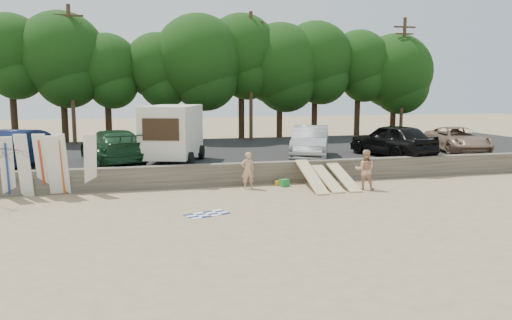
% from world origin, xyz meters
% --- Properties ---
extents(ground, '(120.00, 120.00, 0.00)m').
position_xyz_m(ground, '(0.00, 0.00, 0.00)').
color(ground, tan).
rests_on(ground, ground).
extents(seawall, '(44.00, 0.50, 1.00)m').
position_xyz_m(seawall, '(0.00, 3.00, 0.50)').
color(seawall, '#6B6356').
rests_on(seawall, ground).
extents(parking_lot, '(44.00, 14.50, 0.70)m').
position_xyz_m(parking_lot, '(0.00, 10.50, 0.35)').
color(parking_lot, '#282828').
rests_on(parking_lot, ground).
extents(treeline, '(33.43, 6.81, 9.12)m').
position_xyz_m(treeline, '(0.94, 17.50, 6.38)').
color(treeline, '#382616').
rests_on(treeline, parking_lot).
extents(utility_poles, '(25.80, 0.26, 9.00)m').
position_xyz_m(utility_poles, '(2.00, 16.00, 5.43)').
color(utility_poles, '#473321').
rests_on(utility_poles, parking_lot).
extents(box_trailer, '(3.54, 4.89, 2.82)m').
position_xyz_m(box_trailer, '(-4.44, 5.87, 2.28)').
color(box_trailer, beige).
rests_on(box_trailer, parking_lot).
extents(car_0, '(3.90, 5.61, 1.75)m').
position_xyz_m(car_0, '(-11.77, 5.69, 1.58)').
color(car_0, '#121C40').
rests_on(car_0, parking_lot).
extents(car_1, '(3.69, 6.10, 1.65)m').
position_xyz_m(car_1, '(-7.30, 6.53, 1.53)').
color(car_1, '#13351C').
rests_on(car_1, parking_lot).
extents(car_2, '(3.68, 5.43, 1.69)m').
position_xyz_m(car_2, '(2.74, 5.86, 1.55)').
color(car_2, gray).
rests_on(car_2, parking_lot).
extents(car_3, '(3.27, 5.58, 1.78)m').
position_xyz_m(car_3, '(7.28, 5.44, 1.59)').
color(car_3, black).
rests_on(car_3, parking_lot).
extents(car_4, '(3.34, 5.53, 1.43)m').
position_xyz_m(car_4, '(12.01, 6.34, 1.42)').
color(car_4, '#91725C').
rests_on(car_4, parking_lot).
extents(surfboard_upright_0, '(0.63, 0.91, 2.50)m').
position_xyz_m(surfboard_upright_0, '(-11.20, 2.47, 1.25)').
color(surfboard_upright_0, silver).
rests_on(surfboard_upright_0, ground).
extents(surfboard_upright_1, '(0.58, 0.61, 2.57)m').
position_xyz_m(surfboard_upright_1, '(-10.60, 2.52, 1.28)').
color(surfboard_upright_1, silver).
rests_on(surfboard_upright_1, ground).
extents(surfboard_upright_2, '(0.59, 0.67, 2.55)m').
position_xyz_m(surfboard_upright_2, '(-9.95, 2.63, 1.28)').
color(surfboard_upright_2, silver).
rests_on(surfboard_upright_2, ground).
extents(surfboard_upright_3, '(0.51, 0.84, 2.50)m').
position_xyz_m(surfboard_upright_3, '(-9.46, 2.41, 1.25)').
color(surfboard_upright_3, silver).
rests_on(surfboard_upright_3, ground).
extents(surfboard_upright_4, '(0.59, 0.70, 2.55)m').
position_xyz_m(surfboard_upright_4, '(-9.20, 2.53, 1.27)').
color(surfboard_upright_4, silver).
rests_on(surfboard_upright_4, ground).
extents(surfboard_upright_5, '(0.61, 0.83, 2.52)m').
position_xyz_m(surfboard_upright_5, '(-8.09, 2.58, 1.26)').
color(surfboard_upright_5, silver).
rests_on(surfboard_upright_5, ground).
extents(surfboard_low_0, '(0.56, 2.84, 1.10)m').
position_xyz_m(surfboard_low_0, '(1.11, 1.31, 0.55)').
color(surfboard_low_0, '#D6C487').
rests_on(surfboard_low_0, ground).
extents(surfboard_low_1, '(0.56, 2.90, 0.89)m').
position_xyz_m(surfboard_low_1, '(1.88, 1.51, 0.45)').
color(surfboard_low_1, '#D6C487').
rests_on(surfboard_low_1, ground).
extents(surfboard_low_2, '(0.56, 2.89, 0.94)m').
position_xyz_m(surfboard_low_2, '(2.65, 1.47, 0.47)').
color(surfboard_low_2, '#D6C487').
rests_on(surfboard_low_2, ground).
extents(beachgoer_a, '(0.62, 0.43, 1.62)m').
position_xyz_m(beachgoer_a, '(-1.56, 2.05, 0.81)').
color(beachgoer_a, tan).
rests_on(beachgoer_a, ground).
extents(beachgoer_b, '(1.04, 0.94, 1.73)m').
position_xyz_m(beachgoer_b, '(3.29, 0.62, 0.87)').
color(beachgoer_b, tan).
rests_on(beachgoer_b, ground).
extents(cooler, '(0.46, 0.41, 0.32)m').
position_xyz_m(cooler, '(0.14, 2.14, 0.16)').
color(cooler, '#248539').
rests_on(cooler, ground).
extents(gear_bag, '(0.37, 0.34, 0.22)m').
position_xyz_m(gear_bag, '(-0.06, 2.40, 0.11)').
color(gear_bag, orange).
rests_on(gear_bag, ground).
extents(beach_towel, '(1.93, 1.93, 0.00)m').
position_xyz_m(beach_towel, '(-3.98, -2.04, 0.01)').
color(beach_towel, white).
rests_on(beach_towel, ground).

